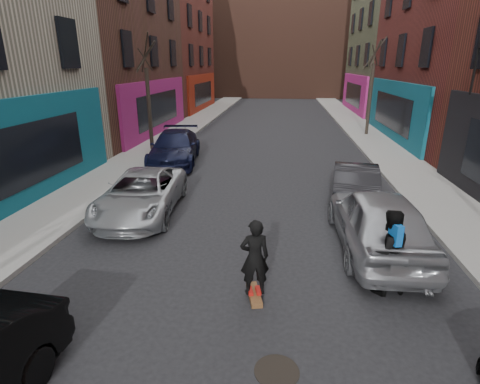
% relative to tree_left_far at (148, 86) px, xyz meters
% --- Properties ---
extents(sidewalk_left, '(2.50, 84.00, 0.13)m').
position_rel_tree_left_far_xyz_m(sidewalk_left, '(-0.05, 12.00, -3.31)').
color(sidewalk_left, gray).
rests_on(sidewalk_left, ground).
extents(sidewalk_right, '(2.50, 84.00, 0.13)m').
position_rel_tree_left_far_xyz_m(sidewalk_right, '(12.45, 12.00, -3.31)').
color(sidewalk_right, gray).
rests_on(sidewalk_right, ground).
extents(building_far, '(40.00, 10.00, 14.00)m').
position_rel_tree_left_far_xyz_m(building_far, '(6.20, 38.00, 3.62)').
color(building_far, '#47281E').
rests_on(building_far, ground).
extents(tree_left_far, '(2.00, 2.00, 6.50)m').
position_rel_tree_left_far_xyz_m(tree_left_far, '(0.00, 0.00, 0.00)').
color(tree_left_far, black).
rests_on(tree_left_far, sidewalk_left).
extents(tree_right_far, '(2.00, 2.00, 6.80)m').
position_rel_tree_left_far_xyz_m(tree_right_far, '(12.40, 6.00, 0.15)').
color(tree_right_far, black).
rests_on(tree_right_far, sidewalk_right).
extents(parked_left_far, '(2.52, 4.83, 1.30)m').
position_rel_tree_left_far_xyz_m(parked_left_far, '(2.68, -8.60, -2.73)').
color(parked_left_far, '#989CA0').
rests_on(parked_left_far, ground).
extents(parked_left_end, '(2.73, 5.33, 1.48)m').
position_rel_tree_left_far_xyz_m(parked_left_end, '(1.94, -2.31, -2.64)').
color(parked_left_end, black).
rests_on(parked_left_end, ground).
extents(parked_right_far, '(2.01, 4.77, 1.61)m').
position_rel_tree_left_far_xyz_m(parked_right_far, '(9.40, -10.28, -2.57)').
color(parked_right_far, '#95979D').
rests_on(parked_right_far, ground).
extents(parked_right_end, '(1.93, 4.20, 1.33)m').
position_rel_tree_left_far_xyz_m(parked_right_end, '(9.49, -6.53, -2.71)').
color(parked_right_end, black).
rests_on(parked_right_end, ground).
extents(skateboard, '(0.40, 0.83, 0.10)m').
position_rel_tree_left_far_xyz_m(skateboard, '(6.53, -12.70, -3.33)').
color(skateboard, brown).
rests_on(skateboard, ground).
extents(skateboarder, '(0.65, 0.51, 1.59)m').
position_rel_tree_left_far_xyz_m(skateboarder, '(6.53, -12.70, -2.48)').
color(skateboarder, black).
rests_on(skateboarder, skateboard).
extents(pedestrian, '(1.04, 0.91, 1.81)m').
position_rel_tree_left_far_xyz_m(pedestrian, '(9.16, -12.20, -2.47)').
color(pedestrian, black).
rests_on(pedestrian, ground).
extents(manhole, '(0.74, 0.74, 0.01)m').
position_rel_tree_left_far_xyz_m(manhole, '(7.03, -14.61, -3.37)').
color(manhole, black).
rests_on(manhole, ground).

